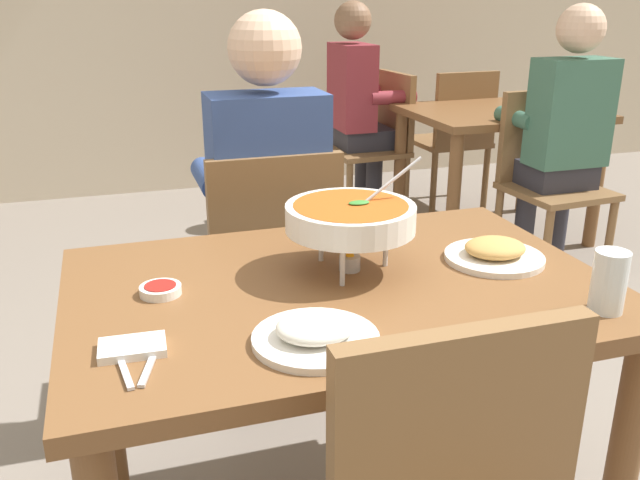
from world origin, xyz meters
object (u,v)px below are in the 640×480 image
at_px(curry_bowl, 351,218).
at_px(patron_bg_left, 563,127).
at_px(chair_bg_middle, 379,138).
at_px(diner_main, 266,194).
at_px(chair_bg_left, 546,172).
at_px(chair_diner_main, 270,265).
at_px(dining_table_main, 340,328).
at_px(drink_glass, 609,285).
at_px(rice_plate, 316,333).
at_px(appetizer_plate, 495,253).
at_px(chair_bg_right, 455,133).
at_px(patron_bg_middle, 358,99).
at_px(dining_table_far, 498,133).
at_px(sauce_dish, 160,290).

distance_m(curry_bowl, patron_bg_left, 2.08).
relative_size(curry_bowl, chair_bg_middle, 0.37).
height_order(diner_main, chair_bg_left, diner_main).
bearing_deg(chair_bg_left, chair_diner_main, -153.99).
distance_m(dining_table_main, drink_glass, 0.58).
relative_size(curry_bowl, rice_plate, 1.39).
relative_size(chair_diner_main, curry_bowl, 2.71).
relative_size(rice_plate, appetizer_plate, 1.00).
distance_m(curry_bowl, appetizer_plate, 0.38).
bearing_deg(drink_glass, chair_bg_right, 67.21).
xyz_separation_m(diner_main, rice_plate, (-0.13, -0.98, 0.01)).
relative_size(dining_table_main, drink_glass, 9.27).
bearing_deg(chair_bg_left, patron_bg_middle, 119.13).
height_order(dining_table_main, diner_main, diner_main).
height_order(dining_table_far, chair_bg_left, chair_bg_left).
height_order(chair_diner_main, dining_table_far, chair_diner_main).
distance_m(dining_table_main, chair_bg_middle, 2.76).
height_order(dining_table_main, chair_bg_left, chair_bg_left).
xyz_separation_m(dining_table_main, chair_diner_main, (-0.00, 0.70, -0.11)).
distance_m(curry_bowl, chair_bg_middle, 2.70).
distance_m(diner_main, appetizer_plate, 0.82).
bearing_deg(chair_diner_main, chair_bg_middle, 58.14).
height_order(curry_bowl, appetizer_plate, curry_bowl).
bearing_deg(chair_bg_left, rice_plate, -135.21).
distance_m(drink_glass, patron_bg_left, 2.07).
bearing_deg(dining_table_main, dining_table_far, 50.68).
xyz_separation_m(dining_table_main, chair_bg_left, (1.61, 1.48, -0.11)).
xyz_separation_m(diner_main, chair_bg_right, (1.65, 1.78, -0.24)).
bearing_deg(patron_bg_left, chair_bg_right, 88.65).
relative_size(sauce_dish, chair_bg_right, 0.10).
bearing_deg(chair_bg_right, patron_bg_middle, 175.44).
xyz_separation_m(rice_plate, sauce_dish, (-0.26, 0.31, -0.01)).
bearing_deg(curry_bowl, chair_bg_middle, 66.14).
bearing_deg(chair_bg_left, sauce_dish, -144.56).
relative_size(appetizer_plate, drink_glass, 1.85).
bearing_deg(drink_glass, dining_table_main, 147.70).
xyz_separation_m(drink_glass, patron_bg_left, (1.15, 1.71, -0.05)).
relative_size(sauce_dish, chair_bg_left, 0.10).
distance_m(rice_plate, chair_bg_middle, 3.05).
bearing_deg(patron_bg_left, chair_diner_main, -156.12).
bearing_deg(curry_bowl, patron_bg_left, 40.56).
relative_size(diner_main, chair_bg_middle, 1.46).
bearing_deg(chair_bg_left, curry_bowl, -137.77).
bearing_deg(rice_plate, chair_bg_left, 44.79).
bearing_deg(patron_bg_left, diner_main, -157.09).
distance_m(rice_plate, chair_bg_left, 2.46).
bearing_deg(patron_bg_left, rice_plate, -136.61).
bearing_deg(chair_bg_left, dining_table_far, 86.45).
bearing_deg(sauce_dish, dining_table_far, 43.75).
height_order(chair_bg_left, chair_bg_middle, same).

